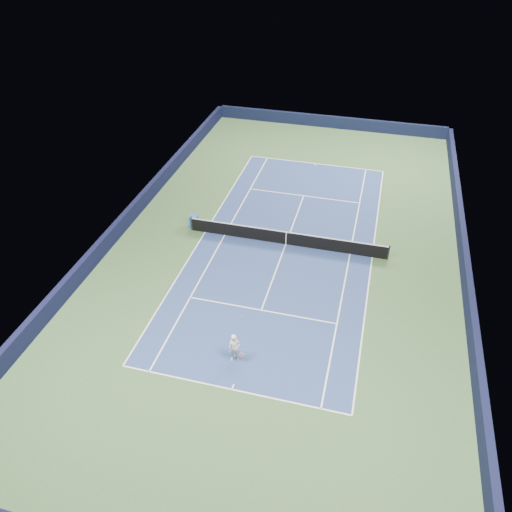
# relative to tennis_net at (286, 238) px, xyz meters

# --- Properties ---
(ground) EXTENTS (40.00, 40.00, 0.00)m
(ground) POSITION_rel_tennis_net_xyz_m (0.00, 0.00, -0.50)
(ground) COLOR #33512C
(ground) RESTS_ON ground
(wall_far) EXTENTS (22.00, 0.35, 1.10)m
(wall_far) POSITION_rel_tennis_net_xyz_m (0.00, 19.82, 0.05)
(wall_far) COLOR black
(wall_far) RESTS_ON ground
(wall_right) EXTENTS (0.35, 40.00, 1.10)m
(wall_right) POSITION_rel_tennis_net_xyz_m (10.82, 0.00, 0.05)
(wall_right) COLOR black
(wall_right) RESTS_ON ground
(wall_left) EXTENTS (0.35, 40.00, 1.10)m
(wall_left) POSITION_rel_tennis_net_xyz_m (-10.82, 0.00, 0.05)
(wall_left) COLOR black
(wall_left) RESTS_ON ground
(court_surface) EXTENTS (10.97, 23.77, 0.01)m
(court_surface) POSITION_rel_tennis_net_xyz_m (0.00, 0.00, -0.50)
(court_surface) COLOR navy
(court_surface) RESTS_ON ground
(baseline_far) EXTENTS (10.97, 0.08, 0.00)m
(baseline_far) POSITION_rel_tennis_net_xyz_m (0.00, 11.88, -0.50)
(baseline_far) COLOR white
(baseline_far) RESTS_ON ground
(baseline_near) EXTENTS (10.97, 0.08, 0.00)m
(baseline_near) POSITION_rel_tennis_net_xyz_m (0.00, -11.88, -0.50)
(baseline_near) COLOR white
(baseline_near) RESTS_ON ground
(sideline_doubles_right) EXTENTS (0.08, 23.77, 0.00)m
(sideline_doubles_right) POSITION_rel_tennis_net_xyz_m (5.49, 0.00, -0.50)
(sideline_doubles_right) COLOR white
(sideline_doubles_right) RESTS_ON ground
(sideline_doubles_left) EXTENTS (0.08, 23.77, 0.00)m
(sideline_doubles_left) POSITION_rel_tennis_net_xyz_m (-5.49, 0.00, -0.50)
(sideline_doubles_left) COLOR white
(sideline_doubles_left) RESTS_ON ground
(sideline_singles_right) EXTENTS (0.08, 23.77, 0.00)m
(sideline_singles_right) POSITION_rel_tennis_net_xyz_m (4.12, 0.00, -0.50)
(sideline_singles_right) COLOR white
(sideline_singles_right) RESTS_ON ground
(sideline_singles_left) EXTENTS (0.08, 23.77, 0.00)m
(sideline_singles_left) POSITION_rel_tennis_net_xyz_m (-4.12, 0.00, -0.50)
(sideline_singles_left) COLOR white
(sideline_singles_left) RESTS_ON ground
(service_line_far) EXTENTS (8.23, 0.08, 0.00)m
(service_line_far) POSITION_rel_tennis_net_xyz_m (0.00, 6.40, -0.50)
(service_line_far) COLOR white
(service_line_far) RESTS_ON ground
(service_line_near) EXTENTS (8.23, 0.08, 0.00)m
(service_line_near) POSITION_rel_tennis_net_xyz_m (0.00, -6.40, -0.50)
(service_line_near) COLOR white
(service_line_near) RESTS_ON ground
(center_service_line) EXTENTS (0.08, 12.80, 0.00)m
(center_service_line) POSITION_rel_tennis_net_xyz_m (0.00, 0.00, -0.50)
(center_service_line) COLOR white
(center_service_line) RESTS_ON ground
(center_mark_far) EXTENTS (0.08, 0.30, 0.00)m
(center_mark_far) POSITION_rel_tennis_net_xyz_m (0.00, 11.73, -0.50)
(center_mark_far) COLOR white
(center_mark_far) RESTS_ON ground
(center_mark_near) EXTENTS (0.08, 0.30, 0.00)m
(center_mark_near) POSITION_rel_tennis_net_xyz_m (0.00, -11.73, -0.50)
(center_mark_near) COLOR white
(center_mark_near) RESTS_ON ground
(tennis_net) EXTENTS (12.90, 0.10, 1.07)m
(tennis_net) POSITION_rel_tennis_net_xyz_m (0.00, 0.00, 0.00)
(tennis_net) COLOR black
(tennis_net) RESTS_ON ground
(sponsor_cube) EXTENTS (0.62, 0.56, 0.87)m
(sponsor_cube) POSITION_rel_tennis_net_xyz_m (-6.40, 0.43, -0.07)
(sponsor_cube) COLOR blue
(sponsor_cube) RESTS_ON ground
(tennis_player) EXTENTS (0.80, 1.32, 1.96)m
(tennis_player) POSITION_rel_tennis_net_xyz_m (-0.38, -10.11, 0.30)
(tennis_player) COLOR silver
(tennis_player) RESTS_ON ground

